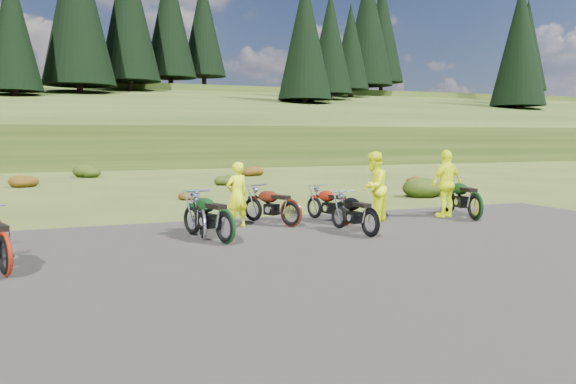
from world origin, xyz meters
name	(u,v)px	position (x,y,z in m)	size (l,w,h in m)	color
ground	(288,246)	(0.00, 0.00, 0.00)	(300.00, 300.00, 0.00)	#364617
gravel_pad	(329,267)	(0.00, -2.00, 0.00)	(20.00, 12.00, 0.04)	black
hill_slope	(114,158)	(0.00, 50.00, 0.00)	(300.00, 46.00, 3.00)	#253712
hill_plateau	(93,147)	(0.00, 110.00, 0.00)	(300.00, 90.00, 9.17)	#253712
conifer_21	(12,28)	(-9.00, 50.00, 12.56)	(5.28, 5.28, 14.00)	black
conifer_22	(77,2)	(-3.00, 56.00, 16.77)	(7.92, 7.92, 20.00)	black
conifer_23	(128,11)	(3.00, 62.00, 17.47)	(7.48, 7.48, 19.00)	black
conifer_24	(170,18)	(9.00, 68.00, 18.16)	(7.04, 7.04, 18.00)	black
conifer_25	(203,26)	(15.00, 74.00, 18.66)	(6.60, 6.60, 17.00)	black
conifer_26	(305,37)	(21.00, 49.00, 13.37)	(6.16, 6.16, 16.00)	black
conifer_27	(330,42)	(27.00, 55.00, 14.06)	(5.72, 5.72, 15.00)	black
conifer_28	(351,46)	(33.00, 61.00, 14.76)	(5.28, 5.28, 14.00)	black
conifer_29	(368,26)	(39.00, 67.00, 18.97)	(7.92, 7.92, 20.00)	black
conifer_30	(382,31)	(45.00, 73.00, 19.66)	(7.48, 7.48, 19.00)	black
conifer_31	(520,44)	(51.00, 48.00, 14.18)	(7.04, 7.04, 18.00)	black
conifer_32	(522,48)	(57.00, 54.00, 14.87)	(6.60, 6.60, 17.00)	black
conifer_33	(523,51)	(63.00, 60.00, 15.56)	(6.16, 6.16, 16.00)	black
conifer_34	(525,54)	(69.00, 66.00, 16.26)	(5.72, 5.72, 15.00)	black
conifer_35	(526,56)	(75.00, 72.00, 16.95)	(5.28, 5.28, 14.00)	black
conifer_36	(527,45)	(81.00, 78.00, 20.16)	(7.92, 7.92, 20.00)	black
shrub_2	(23,179)	(-6.20, 16.60, 0.38)	(1.30, 1.30, 0.77)	#5E2D0B
shrub_3	(89,169)	(-3.30, 21.90, 0.46)	(1.56, 1.56, 0.92)	black
shrub_4	(185,194)	(-0.40, 9.20, 0.23)	(0.77, 0.77, 0.45)	#5E2D0B
shrub_5	(226,179)	(2.50, 14.50, 0.31)	(1.03, 1.03, 0.61)	black
shrub_6	(251,169)	(5.40, 19.80, 0.38)	(1.30, 1.30, 0.77)	#5E2D0B
shrub_7	(425,184)	(8.30, 7.10, 0.46)	(1.56, 1.56, 0.92)	black
shrub_8	(411,178)	(11.20, 12.40, 0.23)	(0.77, 0.77, 0.45)	#5E2D0B
motorcycle_1	(6,278)	(-5.21, -0.83, 0.00)	(2.06, 0.69, 1.08)	#981C0B
motorcycle_2	(226,245)	(-1.20, 0.55, 0.00)	(2.07, 0.69, 1.09)	black
motorcycle_3	(203,241)	(-1.53, 1.17, 0.00)	(1.91, 0.64, 1.00)	#B6B6BB
motorcycle_4	(291,228)	(0.90, 2.12, 0.00)	(1.96, 0.65, 1.02)	#52190D
motorcycle_5	(370,238)	(2.04, 0.17, 0.00)	(1.87, 0.62, 0.98)	black
motorcycle_6	(345,226)	(2.30, 1.92, 0.00)	(1.87, 0.62, 0.98)	#971B0A
motorcycle_7	(475,222)	(5.87, 1.31, 0.00)	(2.15, 0.72, 1.13)	black
person_middle	(237,196)	(-0.38, 2.50, 0.81)	(0.59, 0.39, 1.63)	#DDF00C
person_right_a	(374,188)	(3.19, 2.05, 0.93)	(0.90, 0.70, 1.86)	#DDF00C
person_right_b	(447,185)	(5.57, 2.17, 0.94)	(1.10, 0.46, 1.88)	#DDF00C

